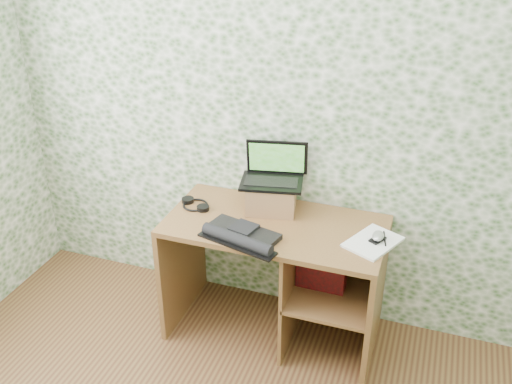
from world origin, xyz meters
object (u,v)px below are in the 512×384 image
at_px(riser, 271,197).
at_px(notepad, 373,242).
at_px(laptop, 274,172).
at_px(desk, 289,264).
at_px(keyboard, 241,235).

relative_size(riser, notepad, 0.93).
relative_size(riser, laptop, 0.71).
distance_m(desk, riser, 0.40).
height_order(riser, keyboard, riser).
bearing_deg(notepad, desk, -161.11).
bearing_deg(laptop, desk, -57.61).
bearing_deg(keyboard, riser, 95.27).
xyz_separation_m(desk, riser, (-0.15, 0.12, 0.35)).
bearing_deg(laptop, keyboard, -109.61).
height_order(desk, laptop, laptop).
distance_m(riser, notepad, 0.63).
bearing_deg(notepad, laptop, -173.40).
height_order(riser, notepad, riser).
distance_m(riser, keyboard, 0.36).
bearing_deg(notepad, keyboard, -139.19).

